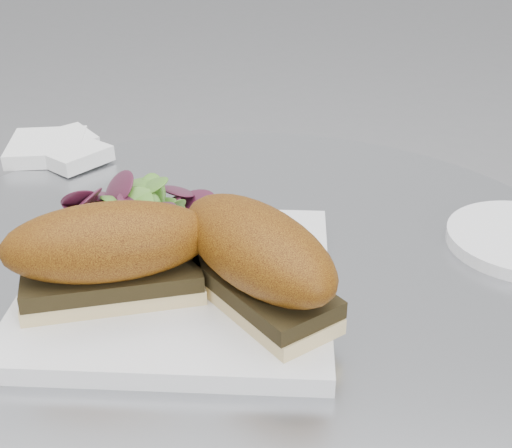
{
  "coord_description": "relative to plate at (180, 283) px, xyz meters",
  "views": [
    {
      "loc": [
        0.05,
        -0.54,
        1.07
      ],
      "look_at": [
        0.01,
        0.03,
        0.77
      ],
      "focal_mm": 50.0,
      "sensor_mm": 36.0,
      "label": 1
    }
  ],
  "objects": [
    {
      "name": "plate",
      "position": [
        0.0,
        0.0,
        0.0
      ],
      "size": [
        0.26,
        0.26,
        0.02
      ],
      "primitive_type": "cube",
      "rotation": [
        0.0,
        0.0,
        0.02
      ],
      "color": "white",
      "rests_on": "table"
    },
    {
      "name": "napkin",
      "position": [
        -0.19,
        0.27,
        0.0
      ],
      "size": [
        0.13,
        0.13,
        0.02
      ],
      "primitive_type": null,
      "rotation": [
        0.0,
        0.0,
        -0.15
      ],
      "color": "white",
      "rests_on": "table"
    },
    {
      "name": "sandwich_right",
      "position": [
        0.07,
        -0.03,
        0.05
      ],
      "size": [
        0.17,
        0.18,
        0.08
      ],
      "rotation": [
        0.0,
        0.0,
        -0.87
      ],
      "color": "beige",
      "rests_on": "plate"
    },
    {
      "name": "sandwich_left",
      "position": [
        -0.05,
        -0.03,
        0.05
      ],
      "size": [
        0.18,
        0.12,
        0.08
      ],
      "rotation": [
        0.0,
        0.0,
        0.3
      ],
      "color": "beige",
      "rests_on": "plate"
    },
    {
      "name": "salad",
      "position": [
        -0.05,
        0.08,
        0.03
      ],
      "size": [
        0.11,
        0.11,
        0.05
      ],
      "primitive_type": null,
      "color": "#609A32",
      "rests_on": "plate"
    }
  ]
}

